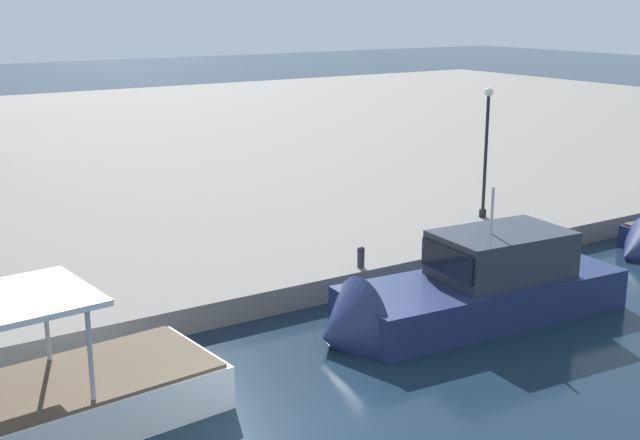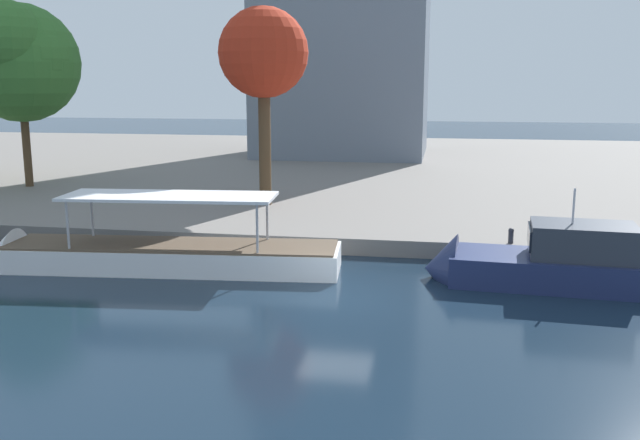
% 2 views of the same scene
% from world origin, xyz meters
% --- Properties ---
extents(ground_plane, '(220.00, 220.00, 0.00)m').
position_xyz_m(ground_plane, '(0.00, 0.00, 0.00)').
color(ground_plane, '#142333').
extents(dock_promenade, '(120.00, 55.00, 0.74)m').
position_xyz_m(dock_promenade, '(0.00, 33.68, 0.37)').
color(dock_promenade, slate).
rests_on(dock_promenade, ground_plane).
extents(tour_boat_1, '(14.86, 4.07, 4.09)m').
position_xyz_m(tour_boat_1, '(-8.07, 2.64, 0.37)').
color(tour_boat_1, white).
rests_on(tour_boat_1, ground_plane).
extents(motor_yacht_2, '(9.33, 3.51, 4.69)m').
position_xyz_m(motor_yacht_2, '(7.36, 3.05, 0.66)').
color(motor_yacht_2, navy).
rests_on(motor_yacht_2, ground_plane).
extents(mooring_bollard_0, '(0.24, 0.24, 0.66)m').
position_xyz_m(mooring_bollard_0, '(6.39, 6.56, 1.09)').
color(mooring_bollard_0, '#2D2D33').
rests_on(mooring_bollard_0, dock_promenade).
extents(tree_0, '(4.81, 4.81, 10.58)m').
position_xyz_m(tree_0, '(-5.95, 14.11, 8.81)').
color(tree_0, '#4C3823').
rests_on(tree_0, dock_promenade).
extents(tree_1, '(7.38, 7.92, 11.52)m').
position_xyz_m(tree_1, '(-22.61, 17.45, 8.80)').
color(tree_1, '#4C3823').
rests_on(tree_1, dock_promenade).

